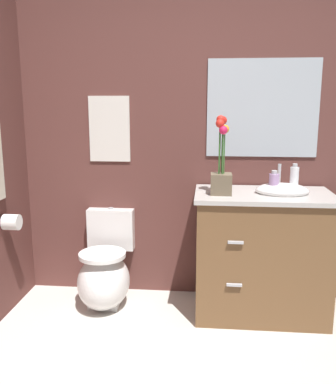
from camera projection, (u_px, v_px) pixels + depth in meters
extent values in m
cube|color=brown|center=(227.00, 136.00, 3.17)|extent=(4.22, 0.05, 2.50)
ellipsoid|color=white|center=(104.00, 282.00, 3.13)|extent=(0.38, 0.48, 0.40)
cube|color=white|center=(106.00, 292.00, 3.20)|extent=(0.22, 0.26, 0.18)
cube|color=white|center=(111.00, 229.00, 3.34)|extent=(0.36, 0.13, 0.32)
cylinder|color=white|center=(102.00, 255.00, 3.07)|extent=(0.34, 0.34, 0.03)
cylinder|color=#B7B7BC|center=(111.00, 209.00, 3.31)|extent=(0.04, 0.04, 0.02)
cube|color=brown|center=(261.00, 256.00, 3.00)|extent=(0.90, 0.52, 0.86)
cube|color=#BCB7B2|center=(264.00, 195.00, 2.91)|extent=(0.94, 0.56, 0.03)
ellipsoid|color=white|center=(282.00, 190.00, 2.89)|extent=(0.36, 0.26, 0.10)
cylinder|color=#B7B7BC|center=(279.00, 176.00, 3.03)|extent=(0.02, 0.02, 0.18)
cube|color=#B7B7BC|center=(236.00, 242.00, 2.71)|extent=(0.10, 0.02, 0.02)
cube|color=#B7B7BC|center=(234.00, 285.00, 2.77)|extent=(0.10, 0.02, 0.02)
cube|color=brown|center=(221.00, 184.00, 2.86)|extent=(0.14, 0.14, 0.14)
cylinder|color=#386B2D|center=(224.00, 152.00, 2.82)|extent=(0.01, 0.01, 0.29)
sphere|color=orange|center=(225.00, 129.00, 2.79)|extent=(0.06, 0.06, 0.06)
cylinder|color=#386B2D|center=(222.00, 147.00, 2.84)|extent=(0.01, 0.01, 0.35)
sphere|color=red|center=(223.00, 120.00, 2.81)|extent=(0.06, 0.06, 0.06)
cylinder|color=#386B2D|center=(220.00, 147.00, 2.82)|extent=(0.01, 0.01, 0.36)
sphere|color=red|center=(221.00, 120.00, 2.78)|extent=(0.06, 0.06, 0.06)
cylinder|color=#386B2D|center=(219.00, 149.00, 2.79)|extent=(0.01, 0.01, 0.33)
sphere|color=red|center=(220.00, 123.00, 2.76)|extent=(0.06, 0.06, 0.06)
cylinder|color=#386B2D|center=(223.00, 152.00, 2.79)|extent=(0.01, 0.01, 0.29)
sphere|color=#E01E51|center=(223.00, 130.00, 2.76)|extent=(0.06, 0.06, 0.06)
cylinder|color=#B28CBF|center=(274.00, 184.00, 2.87)|extent=(0.07, 0.07, 0.14)
cylinder|color=#B7B7BC|center=(274.00, 172.00, 2.85)|extent=(0.04, 0.04, 0.02)
cylinder|color=white|center=(294.00, 179.00, 2.93)|extent=(0.06, 0.06, 0.17)
cylinder|color=#B7B7BC|center=(295.00, 165.00, 2.91)|extent=(0.03, 0.03, 0.02)
cube|color=silver|center=(109.00, 129.00, 3.21)|extent=(0.31, 0.01, 0.49)
cube|color=#B2BCC6|center=(263.00, 108.00, 3.08)|extent=(0.80, 0.01, 0.70)
cylinder|color=white|center=(12.00, 222.00, 2.94)|extent=(0.11, 0.11, 0.11)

